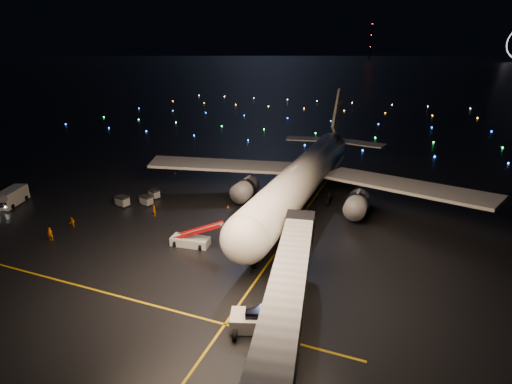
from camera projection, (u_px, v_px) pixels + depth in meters
ground at (382, 79)px, 312.41m from camera, size 2000.00×2000.00×0.00m
lane_centre at (298, 222)px, 59.32m from camera, size 0.25×80.00×0.02m
lane_cross at (84, 287)px, 43.30m from camera, size 60.00×0.25×0.02m
airliner at (310, 152)px, 65.74m from camera, size 57.19×54.36×16.13m
pushback_tug at (255, 319)px, 36.59m from camera, size 5.07×3.69×2.17m
belt_loader at (190, 233)px, 51.76m from camera, size 7.52×2.82×3.56m
service_truck at (12, 197)px, 65.40m from camera, size 4.58×7.57×2.66m
crew_a at (50, 234)px, 53.35m from camera, size 0.81×0.72×1.87m
crew_b at (72, 222)px, 57.19m from camera, size 0.88×0.76×1.56m
crew_c at (154, 210)px, 61.08m from camera, size 0.81×1.13×1.79m
safety_cone_0 at (254, 217)px, 60.37m from camera, size 0.52×0.52×0.49m
safety_cone_1 at (265, 194)px, 69.42m from camera, size 0.47×0.47×0.51m
safety_cone_2 at (228, 206)px, 64.33m from camera, size 0.54×0.54×0.49m
safety_cone_3 at (175, 173)px, 81.23m from camera, size 0.59×0.59×0.51m
radio_mast at (371, 41)px, 706.30m from camera, size 1.80×1.80×64.00m
taxiway_lights at (335, 118)px, 142.87m from camera, size 164.00×92.00×0.36m
baggage_cart_0 at (154, 194)px, 68.29m from camera, size 2.10×1.80×1.50m
baggage_cart_1 at (146, 200)px, 65.30m from camera, size 2.11×1.70×1.58m
baggage_cart_2 at (122, 201)px, 64.81m from camera, size 2.23×1.75×1.70m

